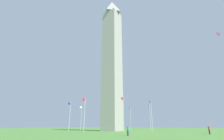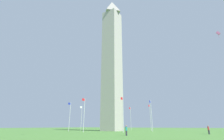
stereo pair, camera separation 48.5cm
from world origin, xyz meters
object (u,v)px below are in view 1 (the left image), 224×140
obelisk_monument (112,58)px  flagpole_e (152,114)px  flagpole_sw (105,118)px  flagpole_s (130,117)px  flagpole_n (84,113)px  flagpole_nw (70,115)px  flagpole_se (150,116)px  person_teal_shirt (128,131)px  flagpole_w (81,117)px  person_red_shirt (209,130)px  kite_pink_box (218,34)px  flagpole_ne (123,113)px

obelisk_monument → flagpole_e: 24.86m
flagpole_sw → flagpole_s: bearing=112.5°
flagpole_n → flagpole_nw: bearing=-112.5°
flagpole_se → person_teal_shirt: 32.82m
obelisk_monument → flagpole_w: (0.06, -13.66, -20.77)m
person_red_shirt → flagpole_s: bearing=-41.5°
person_teal_shirt → flagpole_w: bearing=45.6°
flagpole_w → kite_pink_box: bearing=94.1°
flagpole_w → flagpole_sw: bearing=157.5°
flagpole_n → flagpole_nw: 10.46m
person_teal_shirt → flagpole_sw: bearing=31.4°
flagpole_w → kite_pink_box: (-3.37, 47.61, 21.84)m
flagpole_nw → person_red_shirt: bearing=91.4°
flagpole_e → flagpole_sw: bearing=-112.5°
obelisk_monument → flagpole_n: size_ratio=5.82×
flagpole_s → person_red_shirt: flagpole_s is taller
obelisk_monument → flagpole_e: (0.06, 13.66, -20.77)m
flagpole_s → person_red_shirt: bearing=51.5°
flagpole_s → kite_pink_box: kite_pink_box is taller
flagpole_n → kite_pink_box: bearing=116.6°
flagpole_se → flagpole_s: 10.46m
flagpole_se → flagpole_w: same height
flagpole_se → person_red_shirt: 26.45m
flagpole_se → flagpole_s: size_ratio=1.00×
obelisk_monument → flagpole_s: 24.83m
flagpole_se → flagpole_nw: 27.33m
flagpole_n → person_teal_shirt: bearing=64.1°
flagpole_se → kite_pink_box: bearing=75.5°
flagpole_e → obelisk_monument: bearing=-90.2°
flagpole_ne → flagpole_w: bearing=-112.5°
flagpole_e → flagpole_w: same height
flagpole_nw → flagpole_n: bearing=67.5°
flagpole_se → person_red_shirt: flagpole_se is taller
flagpole_s → flagpole_w: 19.32m
flagpole_s → person_teal_shirt: bearing=25.7°
flagpole_e → flagpole_s: size_ratio=1.00×
obelisk_monument → flagpole_sw: bearing=-134.8°
kite_pink_box → flagpole_w: bearing=-85.9°
person_red_shirt → flagpole_n: bearing=6.9°
flagpole_e → flagpole_se: same height
flagpole_se → flagpole_w: size_ratio=1.00×
flagpole_n → flagpole_s: size_ratio=1.00×
flagpole_nw → flagpole_w: bearing=-157.5°
obelisk_monument → flagpole_s: (-13.61, 0.00, -20.77)m
flagpole_e → flagpole_w: bearing=-90.0°
flagpole_n → kite_pink_box: kite_pink_box is taller
flagpole_ne → person_teal_shirt: size_ratio=5.40×
person_teal_shirt → flagpole_e: bearing=0.2°
flagpole_s → person_teal_shirt: size_ratio=5.40×
flagpole_e → person_teal_shirt: 22.66m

